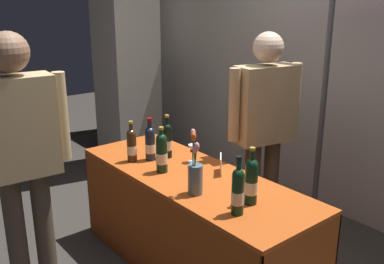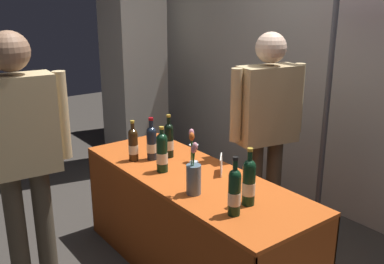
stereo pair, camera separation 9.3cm
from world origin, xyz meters
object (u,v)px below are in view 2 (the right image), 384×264
concrete_pillar (131,7)px  featured_wine_bottle (249,181)px  display_bottle_0 (234,191)px  taster_foreground_right (21,145)px  flower_vase (194,174)px  vendor_presenter (267,120)px  wine_glass_near_vendor (194,149)px  booth_signpost (330,71)px  tasting_table (192,205)px

concrete_pillar → featured_wine_bottle: size_ratio=10.33×
display_bottle_0 → taster_foreground_right: taster_foreground_right is taller
display_bottle_0 → flower_vase: flower_vase is taller
display_bottle_0 → vendor_presenter: size_ratio=0.21×
concrete_pillar → wine_glass_near_vendor: bearing=-18.1°
flower_vase → taster_foreground_right: 1.05m
featured_wine_bottle → wine_glass_near_vendor: bearing=167.5°
flower_vase → vendor_presenter: bearing=105.8°
concrete_pillar → flower_vase: 2.70m
booth_signpost → flower_vase: bearing=-89.3°
tasting_table → vendor_presenter: (-0.01, 0.72, 0.48)m
featured_wine_bottle → flower_vase: (-0.30, -0.16, -0.02)m
tasting_table → booth_signpost: bearing=78.6°
concrete_pillar → featured_wine_bottle: (2.66, -0.79, -0.89)m
taster_foreground_right → booth_signpost: booth_signpost is taller
flower_vase → concrete_pillar: bearing=157.9°
tasting_table → vendor_presenter: bearing=90.8°
concrete_pillar → booth_signpost: bearing=7.8°
flower_vase → display_bottle_0: bearing=2.4°
featured_wine_bottle → display_bottle_0: size_ratio=1.02×
tasting_table → wine_glass_near_vendor: 0.40m
concrete_pillar → flower_vase: bearing=-22.1°
featured_wine_bottle → taster_foreground_right: 1.37m
tasting_table → flower_vase: (0.24, -0.17, 0.35)m
tasting_table → taster_foreground_right: bearing=-113.9°
concrete_pillar → wine_glass_near_vendor: size_ratio=26.58×
concrete_pillar → booth_signpost: 2.40m
featured_wine_bottle → vendor_presenter: bearing=127.4°
display_bottle_0 → wine_glass_near_vendor: bearing=158.0°
vendor_presenter → featured_wine_bottle: bearing=49.4°
featured_wine_bottle → wine_glass_near_vendor: 0.74m
tasting_table → vendor_presenter: 0.86m
featured_wine_bottle → tasting_table: bearing=179.3°
tasting_table → booth_signpost: (0.22, 1.11, 0.84)m
featured_wine_bottle → flower_vase: size_ratio=0.84×
display_bottle_0 → booth_signpost: (-0.36, 1.27, 0.48)m
tasting_table → booth_signpost: size_ratio=0.89×
concrete_pillar → wine_glass_near_vendor: (1.94, -0.63, -0.94)m
featured_wine_bottle → wine_glass_near_vendor: (-0.72, 0.16, -0.05)m
featured_wine_bottle → vendor_presenter: (-0.55, 0.72, 0.12)m
tasting_table → booth_signpost: 1.41m
concrete_pillar → taster_foreground_right: (1.69, -1.75, -0.74)m
concrete_pillar → display_bottle_0: concrete_pillar is taller
display_bottle_0 → flower_vase: size_ratio=0.83×
flower_vase → vendor_presenter: (-0.25, 0.89, 0.13)m
display_bottle_0 → booth_signpost: bearing=105.9°
display_bottle_0 → flower_vase: 0.34m
booth_signpost → wine_glass_near_vendor: bearing=-112.9°
wine_glass_near_vendor → flower_vase: size_ratio=0.33×
flower_vase → wine_glass_near_vendor: bearing=142.4°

